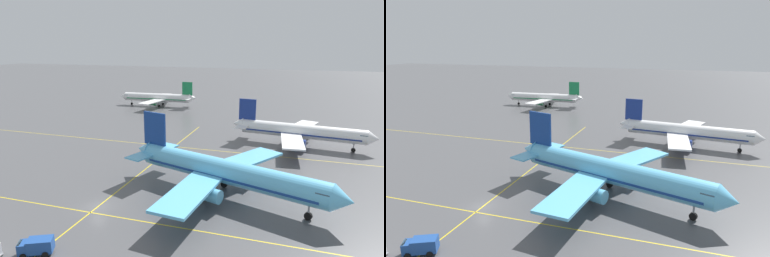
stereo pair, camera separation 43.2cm
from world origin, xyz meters
The scene contains 6 objects.
ground_plane centered at (0.00, 0.00, 0.00)m, with size 600.00×600.00×0.00m, color #4C4C4F.
airliner_front_gate centered at (18.39, 10.64, 4.37)m, with size 40.23×34.38×12.80m.
airliner_second_row centered at (30.04, 45.38, 3.82)m, with size 35.97×30.81×11.18m.
airliner_third_row centered at (-26.65, 86.37, 3.51)m, with size 33.09×28.54×10.29m.
taxiway_markings centered at (0.00, 16.42, 0.00)m, with size 154.26×81.05×0.01m.
service_truck_red_van centered at (-0.07, -13.55, 1.18)m, with size 4.49×3.52×2.10m.
Camera 2 is at (30.72, -43.94, 25.94)m, focal length 32.47 mm.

